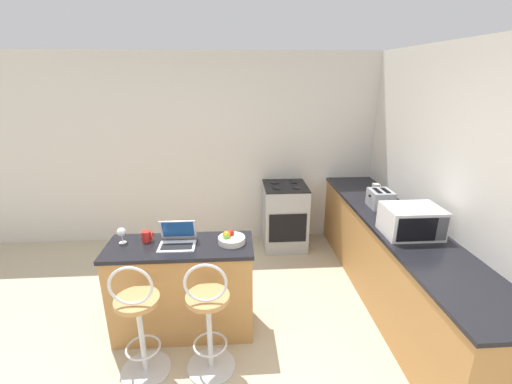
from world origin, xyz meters
TOP-DOWN VIEW (x-y plane):
  - wall_back at (0.00, 2.75)m, footprint 12.00×0.06m
  - breakfast_bar at (-0.25, 0.77)m, footprint 1.28×0.50m
  - counter_right at (1.90, 1.11)m, footprint 0.65×3.25m
  - bar_stool_near at (-0.51, 0.27)m, footprint 0.40×0.40m
  - bar_stool_far at (0.02, 0.27)m, footprint 0.40×0.40m
  - laptop at (-0.26, 0.78)m, footprint 0.31×0.26m
  - microwave at (1.86, 0.84)m, footprint 0.50×0.38m
  - toaster at (1.87, 1.53)m, footprint 0.25×0.27m
  - stove_range at (0.93, 2.39)m, footprint 0.58×0.61m
  - wine_glass_short at (-0.76, 0.84)m, footprint 0.08×0.08m
  - fruit_bowl at (0.20, 0.78)m, footprint 0.24×0.24m
  - mug_white at (2.05, 2.10)m, footprint 0.11×0.09m
  - mug_red at (-0.55, 0.86)m, footprint 0.10×0.08m

SIDE VIEW (x-z plane):
  - stove_range at x=0.93m, z-range 0.00..0.90m
  - counter_right at x=1.90m, z-range 0.00..0.90m
  - breakfast_bar at x=-0.25m, z-range 0.00..0.90m
  - bar_stool_near at x=-0.51m, z-range -0.03..1.01m
  - bar_stool_far at x=0.02m, z-range -0.03..1.01m
  - fruit_bowl at x=0.20m, z-range 0.88..0.99m
  - mug_white at x=2.05m, z-range 0.90..0.99m
  - mug_red at x=-0.55m, z-range 0.90..0.99m
  - laptop at x=-0.26m, z-range 0.84..1.05m
  - toaster at x=1.87m, z-range 0.89..1.09m
  - wine_glass_short at x=-0.76m, z-range 0.92..1.07m
  - microwave at x=1.86m, z-range 0.90..1.17m
  - wall_back at x=0.00m, z-range 0.00..2.60m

